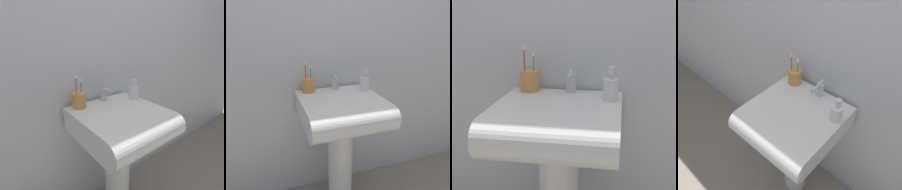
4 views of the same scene
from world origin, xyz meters
The scene contains 6 objects.
wall_back centered at (0.00, 0.27, 1.20)m, with size 5.00×0.05×2.40m, color silver.
sink_pedestal centered at (0.00, 0.00, 0.34)m, with size 0.17×0.17×0.67m, color white.
sink_basin centered at (0.00, -0.06, 0.75)m, with size 0.50×0.53×0.15m.
faucet centered at (0.02, 0.17, 0.88)m, with size 0.04×0.11×0.10m.
toothbrush_cup centered at (-0.16, 0.17, 0.87)m, with size 0.08×0.08×0.21m.
soap_bottle centered at (0.20, 0.08, 0.88)m, with size 0.06×0.06×0.14m.
Camera 1 is at (-0.61, -0.73, 1.25)m, focal length 28.00 mm.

